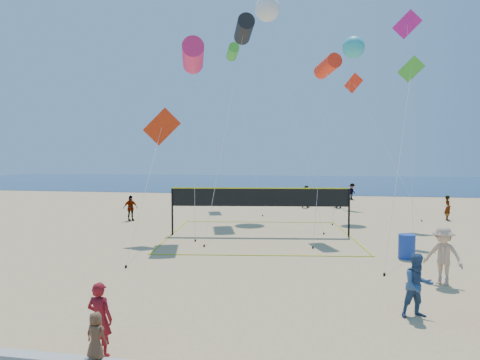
# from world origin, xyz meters

# --- Properties ---
(ground) EXTENTS (120.00, 120.00, 0.00)m
(ground) POSITION_xyz_m (0.00, 0.00, 0.00)
(ground) COLOR tan
(ground) RESTS_ON ground
(ocean) EXTENTS (140.00, 50.00, 0.03)m
(ocean) POSITION_xyz_m (0.00, 62.00, 0.01)
(ocean) COLOR navy
(ocean) RESTS_ON ground
(woman) EXTENTS (0.59, 0.42, 1.53)m
(woman) POSITION_xyz_m (-3.03, -1.66, 0.77)
(woman) COLOR maroon
(woman) RESTS_ON ground
(toddler) EXTENTS (0.43, 0.32, 0.81)m
(toddler) POSITION_xyz_m (-2.40, -2.93, 1.00)
(toddler) COLOR brown
(toddler) RESTS_ON seawall
(bystander_a) EXTENTS (0.93, 0.81, 1.64)m
(bystander_a) POSITION_xyz_m (3.85, 1.79, 0.82)
(bystander_a) COLOR #304E79
(bystander_a) RESTS_ON ground
(bystander_b) EXTENTS (1.39, 1.22, 1.87)m
(bystander_b) POSITION_xyz_m (5.29, 4.91, 0.93)
(bystander_b) COLOR tan
(bystander_b) RESTS_ON ground
(far_person_0) EXTENTS (0.94, 0.98, 1.64)m
(far_person_0) POSITION_xyz_m (-10.55, 16.04, 0.82)
(far_person_0) COLOR gray
(far_person_0) RESTS_ON ground
(far_person_1) EXTENTS (1.44, 1.39, 1.64)m
(far_person_1) POSITION_xyz_m (2.90, 25.69, 0.82)
(far_person_1) COLOR gray
(far_person_1) RESTS_ON ground
(far_person_2) EXTENTS (0.41, 0.60, 1.61)m
(far_person_2) POSITION_xyz_m (9.61, 20.05, 0.80)
(far_person_2) COLOR gray
(far_person_2) RESTS_ON ground
(far_person_3) EXTENTS (1.01, 0.87, 1.78)m
(far_person_3) POSITION_xyz_m (0.42, 25.31, 0.89)
(far_person_3) COLOR gray
(far_person_3) RESTS_ON ground
(far_person_4) EXTENTS (1.03, 1.17, 1.57)m
(far_person_4) POSITION_xyz_m (4.54, 32.95, 0.78)
(far_person_4) COLOR gray
(far_person_4) RESTS_ON ground
(trash_barrel) EXTENTS (0.79, 0.79, 0.98)m
(trash_barrel) POSITION_xyz_m (4.86, 8.41, 0.49)
(trash_barrel) COLOR #1838A1
(trash_barrel) RESTS_ON ground
(volleyball_net) EXTENTS (10.58, 10.45, 2.51)m
(volleyball_net) POSITION_xyz_m (-1.65, 12.37, 1.73)
(volleyball_net) COLOR black
(volleyball_net) RESTS_ON ground
(kite_0) EXTENTS (1.80, 2.96, 9.97)m
(kite_0) POSITION_xyz_m (-5.03, 11.74, 9.26)
(kite_0) COLOR #E32161
(kite_0) RESTS_ON ground
(kite_1) EXTENTS (1.83, 11.19, 13.29)m
(kite_1) POSITION_xyz_m (-3.62, 18.80, 12.55)
(kite_1) COLOR black
(kite_1) RESTS_ON ground
(kite_2) EXTENTS (1.48, 5.08, 9.38)m
(kite_2) POSITION_xyz_m (1.75, 13.62, 8.84)
(kite_2) COLOR #FF2D14
(kite_2) RESTS_ON ground
(kite_3) EXTENTS (1.87, 5.84, 6.53)m
(kite_3) POSITION_xyz_m (-6.27, 10.36, 5.38)
(kite_3) COLOR red
(kite_3) RESTS_ON ground
(kite_4) EXTENTS (2.98, 7.98, 9.18)m
(kite_4) POSITION_xyz_m (5.67, 12.71, 7.76)
(kite_4) COLOR green
(kite_4) RESTS_ON ground
(kite_5) EXTENTS (1.81, 6.93, 13.38)m
(kite_5) POSITION_xyz_m (6.71, 18.97, 11.76)
(kite_5) COLOR #D11984
(kite_5) RESTS_ON ground
(kite_6) EXTENTS (5.16, 9.29, 15.61)m
(kite_6) POSITION_xyz_m (-2.39, 21.45, 14.71)
(kite_6) COLOR white
(kite_6) RESTS_ON ground
(kite_7) EXTENTS (2.27, 5.39, 12.37)m
(kite_7) POSITION_xyz_m (3.60, 21.08, 11.62)
(kite_7) COLOR #33B8C0
(kite_7) RESTS_ON ground
(kite_8) EXTENTS (4.17, 7.43, 13.46)m
(kite_8) POSITION_xyz_m (-5.82, 25.86, 12.86)
(kite_8) COLOR green
(kite_8) RESTS_ON ground
(kite_9) EXTENTS (4.49, 9.05, 11.15)m
(kite_9) POSITION_xyz_m (4.36, 27.14, 9.65)
(kite_9) COLOR #FF2D14
(kite_9) RESTS_ON ground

